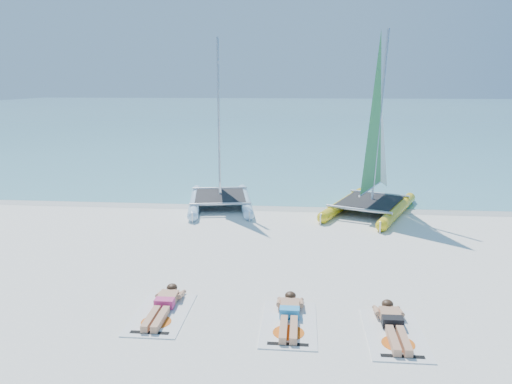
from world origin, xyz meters
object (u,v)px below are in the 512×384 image
(sunbather_b, at_px, (289,313))
(towel_c, at_px, (394,334))
(towel_a, at_px, (161,314))
(sunbather_a, at_px, (164,304))
(catamaran_blue, at_px, (219,155))
(towel_b, at_px, (289,324))
(catamaran_yellow, at_px, (376,152))
(sunbather_c, at_px, (393,323))

(sunbather_b, bearing_deg, towel_c, -12.14)
(towel_a, height_order, towel_c, same)
(sunbather_a, bearing_deg, catamaran_blue, 91.94)
(catamaran_blue, distance_m, sunbather_a, 8.56)
(towel_a, xyz_separation_m, towel_c, (4.29, -0.37, 0.00))
(towel_b, relative_size, sunbather_b, 1.07)
(towel_c, bearing_deg, towel_b, 173.64)
(catamaran_yellow, distance_m, sunbather_c, 8.95)
(towel_b, bearing_deg, catamaran_yellow, 72.95)
(catamaran_blue, relative_size, sunbather_c, 3.52)
(catamaran_blue, bearing_deg, sunbather_a, -98.07)
(sunbather_b, bearing_deg, sunbather_a, 176.06)
(catamaran_blue, height_order, sunbather_b, catamaran_blue)
(catamaran_blue, bearing_deg, towel_a, -98.11)
(sunbather_a, relative_size, sunbather_c, 1.00)
(catamaran_yellow, distance_m, towel_c, 9.16)
(sunbather_b, xyz_separation_m, towel_c, (1.85, -0.40, -0.11))
(catamaran_blue, relative_size, towel_c, 3.29)
(catamaran_yellow, xyz_separation_m, sunbather_b, (-2.67, -8.51, -1.86))
(towel_c, bearing_deg, towel_a, 175.01)
(towel_b, height_order, towel_c, same)
(towel_a, distance_m, sunbather_c, 4.29)
(towel_a, xyz_separation_m, sunbather_b, (2.44, 0.02, 0.11))
(sunbather_c, bearing_deg, towel_b, 179.55)
(catamaran_blue, xyz_separation_m, sunbather_a, (0.28, -8.39, -1.70))
(towel_c, bearing_deg, sunbather_c, 90.00)
(towel_c, xyz_separation_m, sunbather_c, (0.00, 0.19, 0.11))
(sunbather_c, bearing_deg, catamaran_yellow, 84.65)
(sunbather_c, bearing_deg, towel_c, -90.00)
(towel_a, relative_size, sunbather_a, 1.07)
(towel_b, bearing_deg, sunbather_c, -0.45)
(sunbather_b, bearing_deg, towel_a, -179.43)
(towel_a, bearing_deg, towel_b, -3.94)
(catamaran_yellow, relative_size, sunbather_b, 3.65)
(sunbather_a, bearing_deg, catamaran_yellow, 58.53)
(catamaran_blue, xyz_separation_m, sunbather_b, (2.72, -8.56, -1.70))
(sunbather_a, relative_size, sunbather_b, 1.00)
(catamaran_yellow, bearing_deg, towel_c, -72.56)
(sunbather_b, relative_size, sunbather_c, 1.00)
(catamaran_yellow, xyz_separation_m, towel_b, (-2.67, -8.70, -1.97))
(catamaran_yellow, height_order, towel_a, catamaran_yellow)
(catamaran_yellow, relative_size, sunbather_c, 3.65)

